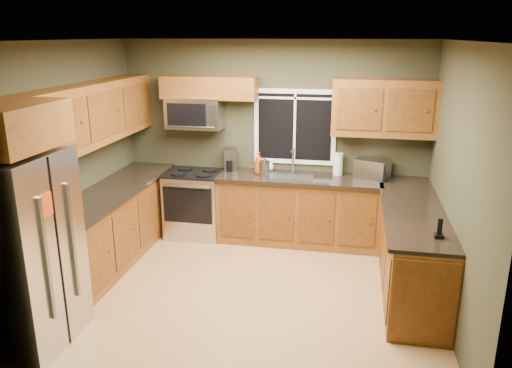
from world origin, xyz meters
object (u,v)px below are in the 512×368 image
(kettle, at_px, (265,168))
(toaster_oven, at_px, (372,168))
(microwave, at_px, (195,113))
(coffee_maker, at_px, (231,160))
(refrigerator, at_px, (23,252))
(range, at_px, (195,203))
(paper_towel_roll, at_px, (338,164))
(cordless_phone, at_px, (439,232))
(soap_bottle_c, at_px, (269,165))
(soap_bottle_a, at_px, (259,163))

(kettle, bearing_deg, toaster_oven, 7.35)
(microwave, distance_m, coffee_maker, 0.81)
(refrigerator, height_order, range, refrigerator)
(range, bearing_deg, toaster_oven, 3.49)
(range, xyz_separation_m, paper_towel_roll, (1.96, 0.21, 0.62))
(kettle, relative_size, paper_towel_roll, 0.75)
(microwave, relative_size, cordless_phone, 4.00)
(kettle, relative_size, soap_bottle_c, 1.45)
(microwave, height_order, soap_bottle_a, microwave)
(refrigerator, distance_m, cordless_phone, 3.79)
(microwave, bearing_deg, paper_towel_roll, 2.17)
(paper_towel_roll, distance_m, soap_bottle_c, 0.95)
(range, bearing_deg, soap_bottle_c, 12.84)
(coffee_maker, relative_size, cordless_phone, 1.57)
(refrigerator, height_order, microwave, microwave)
(range, relative_size, microwave, 1.23)
(refrigerator, bearing_deg, kettle, 58.30)
(soap_bottle_c, bearing_deg, refrigerator, -119.54)
(toaster_oven, distance_m, soap_bottle_a, 1.51)
(kettle, height_order, soap_bottle_c, kettle)
(paper_towel_roll, distance_m, cordless_phone, 2.26)
(refrigerator, relative_size, cordless_phone, 9.48)
(paper_towel_roll, height_order, cordless_phone, paper_towel_roll)
(soap_bottle_a, bearing_deg, paper_towel_roll, 7.89)
(toaster_oven, height_order, coffee_maker, coffee_maker)
(refrigerator, bearing_deg, paper_towel_roll, 48.39)
(range, height_order, coffee_maker, coffee_maker)
(soap_bottle_a, height_order, cordless_phone, soap_bottle_a)
(range, relative_size, paper_towel_roll, 2.85)
(refrigerator, relative_size, toaster_oven, 3.63)
(refrigerator, xyz_separation_m, toaster_oven, (3.10, 2.92, 0.17))
(coffee_maker, bearing_deg, soap_bottle_c, 6.57)
(toaster_oven, height_order, soap_bottle_c, toaster_oven)
(soap_bottle_c, bearing_deg, coffee_maker, -173.43)
(coffee_maker, relative_size, soap_bottle_a, 1.01)
(microwave, distance_m, cordless_phone, 3.63)
(toaster_oven, height_order, kettle, toaster_oven)
(range, height_order, paper_towel_roll, paper_towel_roll)
(cordless_phone, bearing_deg, kettle, 138.11)
(soap_bottle_a, bearing_deg, coffee_maker, 165.90)
(microwave, xyz_separation_m, kettle, (1.00, -0.17, -0.68))
(microwave, height_order, coffee_maker, microwave)
(coffee_maker, xyz_separation_m, soap_bottle_c, (0.53, 0.06, -0.05))
(microwave, distance_m, kettle, 1.22)
(toaster_oven, xyz_separation_m, paper_towel_roll, (-0.45, 0.06, 0.02))
(refrigerator, relative_size, soap_bottle_a, 6.12)
(soap_bottle_c, bearing_deg, range, -167.16)
(paper_towel_roll, height_order, soap_bottle_c, paper_towel_roll)
(toaster_oven, bearing_deg, paper_towel_roll, 171.99)
(toaster_oven, relative_size, soap_bottle_c, 2.93)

